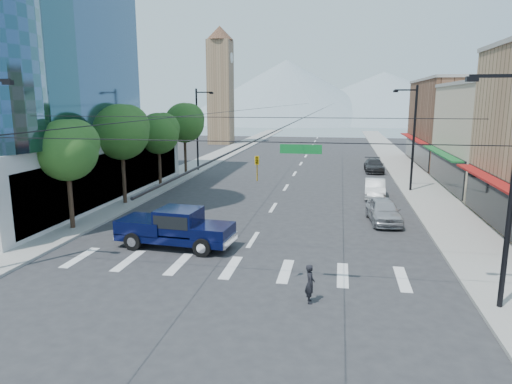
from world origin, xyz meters
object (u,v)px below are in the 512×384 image
parked_car_near (384,211)px  parked_car_mid (375,188)px  pickup_truck (175,227)px  parked_car_far (374,166)px  pedestrian (310,284)px

parked_car_near → parked_car_mid: size_ratio=1.03×
pickup_truck → parked_car_near: 13.54m
parked_car_mid → parked_car_far: size_ratio=0.91×
parked_car_mid → parked_car_far: bearing=89.5°
pickup_truck → parked_car_far: bearing=71.9°
pedestrian → parked_car_far: 34.77m
pedestrian → parked_car_far: size_ratio=0.32×
parked_car_near → parked_car_mid: 7.88m
pickup_truck → parked_car_mid: (11.48, 15.06, -0.37)m
pickup_truck → parked_car_mid: pickup_truck is taller
pickup_truck → parked_car_far: (12.34, 28.83, -0.39)m
parked_car_near → parked_car_mid: (0.00, 7.88, -0.05)m
parked_car_near → parked_car_far: size_ratio=0.94×
pedestrian → parked_car_far: bearing=-18.1°
pickup_truck → pedestrian: pickup_truck is taller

